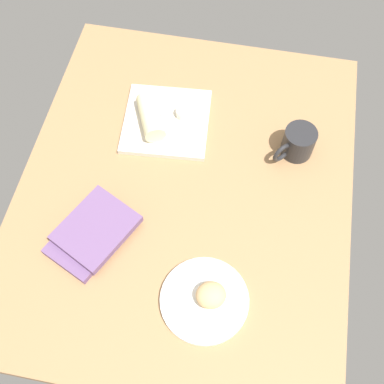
{
  "coord_description": "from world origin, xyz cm",
  "views": [
    {
      "loc": [
        62.89,
        13.97,
        118.98
      ],
      "look_at": [
        3.04,
        2.51,
        7.0
      ],
      "focal_mm": 45.21,
      "sensor_mm": 36.0,
      "label": 1
    }
  ],
  "objects_px": {
    "sauce_cup": "(185,112)",
    "book_stack": "(94,232)",
    "scone_pastry": "(211,295)",
    "square_plate": "(166,121)",
    "coffee_mug": "(298,143)",
    "round_plate": "(204,300)",
    "breakfast_wrap": "(151,117)"
  },
  "relations": [
    {
      "from": "coffee_mug",
      "to": "scone_pastry",
      "type": "bearing_deg",
      "value": -19.21
    },
    {
      "from": "sauce_cup",
      "to": "coffee_mug",
      "type": "relative_size",
      "value": 0.43
    },
    {
      "from": "round_plate",
      "to": "sauce_cup",
      "type": "xyz_separation_m",
      "value": [
        -0.53,
        -0.15,
        0.02
      ]
    },
    {
      "from": "round_plate",
      "to": "sauce_cup",
      "type": "relative_size",
      "value": 4.32
    },
    {
      "from": "coffee_mug",
      "to": "breakfast_wrap",
      "type": "bearing_deg",
      "value": -91.36
    },
    {
      "from": "square_plate",
      "to": "coffee_mug",
      "type": "height_order",
      "value": "coffee_mug"
    },
    {
      "from": "round_plate",
      "to": "book_stack",
      "type": "height_order",
      "value": "book_stack"
    },
    {
      "from": "round_plate",
      "to": "book_stack",
      "type": "xyz_separation_m",
      "value": [
        -0.12,
        -0.31,
        0.01
      ]
    },
    {
      "from": "sauce_cup",
      "to": "coffee_mug",
      "type": "distance_m",
      "value": 0.33
    },
    {
      "from": "book_stack",
      "to": "round_plate",
      "type": "bearing_deg",
      "value": 69.11
    },
    {
      "from": "scone_pastry",
      "to": "coffee_mug",
      "type": "distance_m",
      "value": 0.49
    },
    {
      "from": "scone_pastry",
      "to": "coffee_mug",
      "type": "bearing_deg",
      "value": 160.79
    },
    {
      "from": "scone_pastry",
      "to": "square_plate",
      "type": "bearing_deg",
      "value": -156.42
    },
    {
      "from": "round_plate",
      "to": "coffee_mug",
      "type": "xyz_separation_m",
      "value": [
        -0.47,
        0.18,
        0.04
      ]
    },
    {
      "from": "scone_pastry",
      "to": "round_plate",
      "type": "bearing_deg",
      "value": -65.24
    },
    {
      "from": "square_plate",
      "to": "scone_pastry",
      "type": "bearing_deg",
      "value": 23.58
    },
    {
      "from": "round_plate",
      "to": "coffee_mug",
      "type": "height_order",
      "value": "coffee_mug"
    },
    {
      "from": "square_plate",
      "to": "breakfast_wrap",
      "type": "height_order",
      "value": "breakfast_wrap"
    },
    {
      "from": "coffee_mug",
      "to": "round_plate",
      "type": "bearing_deg",
      "value": -20.45
    },
    {
      "from": "sauce_cup",
      "to": "breakfast_wrap",
      "type": "height_order",
      "value": "breakfast_wrap"
    },
    {
      "from": "breakfast_wrap",
      "to": "coffee_mug",
      "type": "bearing_deg",
      "value": 154.25
    },
    {
      "from": "book_stack",
      "to": "scone_pastry",
      "type": "bearing_deg",
      "value": 70.93
    },
    {
      "from": "sauce_cup",
      "to": "book_stack",
      "type": "height_order",
      "value": "same"
    },
    {
      "from": "scone_pastry",
      "to": "square_plate",
      "type": "relative_size",
      "value": 0.3
    },
    {
      "from": "square_plate",
      "to": "coffee_mug",
      "type": "xyz_separation_m",
      "value": [
        0.03,
        0.38,
        0.04
      ]
    },
    {
      "from": "square_plate",
      "to": "sauce_cup",
      "type": "xyz_separation_m",
      "value": [
        -0.02,
        0.05,
        0.02
      ]
    },
    {
      "from": "breakfast_wrap",
      "to": "coffee_mug",
      "type": "distance_m",
      "value": 0.42
    },
    {
      "from": "coffee_mug",
      "to": "square_plate",
      "type": "bearing_deg",
      "value": -94.46
    },
    {
      "from": "sauce_cup",
      "to": "book_stack",
      "type": "bearing_deg",
      "value": -20.71
    },
    {
      "from": "sauce_cup",
      "to": "breakfast_wrap",
      "type": "distance_m",
      "value": 0.1
    },
    {
      "from": "scone_pastry",
      "to": "breakfast_wrap",
      "type": "bearing_deg",
      "value": -151.75
    },
    {
      "from": "round_plate",
      "to": "breakfast_wrap",
      "type": "height_order",
      "value": "breakfast_wrap"
    }
  ]
}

